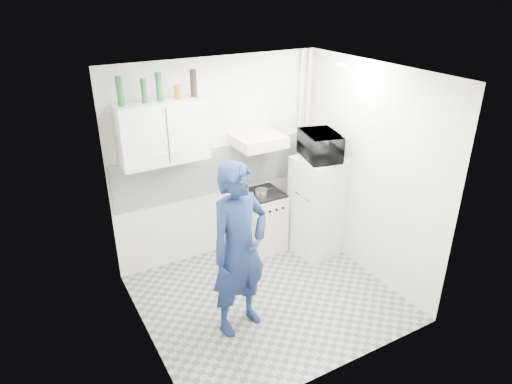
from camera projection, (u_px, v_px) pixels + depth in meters
floor at (268, 298)px, 5.37m from camera, size 2.80×2.80×0.00m
ceiling at (270, 74)px, 4.26m from camera, size 2.80×2.80×0.00m
wall_back at (218, 161)px, 5.80m from camera, size 2.80×0.00×2.80m
wall_left at (138, 231)px, 4.19m from camera, size 0.00×2.60×2.60m
wall_right at (369, 173)px, 5.44m from camera, size 0.00×2.60×2.60m
person at (239, 250)px, 4.57m from camera, size 0.77×0.59×1.89m
stove at (263, 221)px, 6.21m from camera, size 0.51×0.51×0.81m
fridge at (317, 206)px, 6.03m from camera, size 0.61×0.61×1.35m
stove_top at (263, 193)px, 6.03m from camera, size 0.49×0.49×0.03m
saucepan at (261, 193)px, 5.91m from camera, size 0.16×0.16×0.09m
microwave at (321, 146)px, 5.68m from camera, size 0.68×0.54×0.33m
bottle_a at (120, 91)px, 4.70m from camera, size 0.07×0.07×0.31m
bottle_c at (144, 91)px, 4.82m from camera, size 0.06×0.06×0.26m
bottle_d at (159, 87)px, 4.88m from camera, size 0.07×0.07×0.31m
canister_b at (178, 92)px, 5.01m from camera, size 0.08×0.08×0.15m
bottle_e at (193, 83)px, 5.06m from camera, size 0.08×0.08×0.30m
upper_cabinet at (163, 132)px, 5.10m from camera, size 1.00×0.35×0.70m
range_hood at (259, 141)px, 5.69m from camera, size 0.60×0.50×0.14m
backsplash at (219, 169)px, 5.83m from camera, size 2.74×0.03×0.60m
pipe_a at (306, 146)px, 6.32m from camera, size 0.05×0.05×2.60m
pipe_b at (299, 148)px, 6.26m from camera, size 0.04×0.04×2.60m
ceiling_spot_fixture at (341, 65)px, 4.88m from camera, size 0.10×0.10×0.02m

